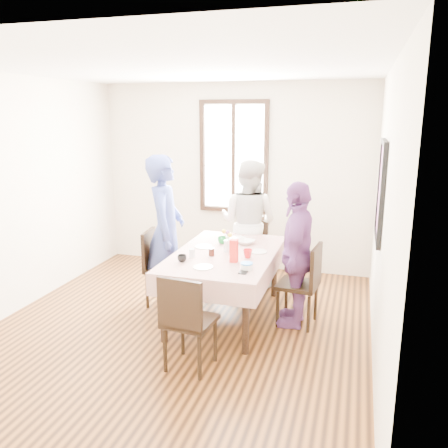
{
  "coord_description": "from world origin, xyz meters",
  "views": [
    {
      "loc": [
        1.77,
        -4.3,
        2.27
      ],
      "look_at": [
        0.39,
        0.39,
        1.1
      ],
      "focal_mm": 37.2,
      "sensor_mm": 36.0,
      "label": 1
    }
  ],
  "objects_px": {
    "chair_left": "(165,268)",
    "chair_far": "(249,251)",
    "chair_right": "(298,284)",
    "person_far": "(249,223)",
    "chair_near": "(190,320)",
    "dining_table": "(225,285)",
    "person_left": "(165,232)",
    "person_right": "(297,254)"
  },
  "relations": [
    {
      "from": "chair_near",
      "to": "person_left",
      "type": "relative_size",
      "value": 0.5
    },
    {
      "from": "chair_right",
      "to": "person_left",
      "type": "height_order",
      "value": "person_left"
    },
    {
      "from": "chair_right",
      "to": "person_far",
      "type": "distance_m",
      "value": 1.39
    },
    {
      "from": "chair_right",
      "to": "person_left",
      "type": "bearing_deg",
      "value": 93.22
    },
    {
      "from": "chair_far",
      "to": "chair_near",
      "type": "height_order",
      "value": "same"
    },
    {
      "from": "chair_left",
      "to": "chair_near",
      "type": "distance_m",
      "value": 1.52
    },
    {
      "from": "dining_table",
      "to": "chair_near",
      "type": "xyz_separation_m",
      "value": [
        0.0,
        -1.13,
        0.08
      ]
    },
    {
      "from": "person_far",
      "to": "person_right",
      "type": "relative_size",
      "value": 1.06
    },
    {
      "from": "dining_table",
      "to": "person_right",
      "type": "xyz_separation_m",
      "value": [
        0.79,
        0.05,
        0.42
      ]
    },
    {
      "from": "chair_near",
      "to": "person_left",
      "type": "bearing_deg",
      "value": 127.71
    },
    {
      "from": "person_far",
      "to": "chair_near",
      "type": "bearing_deg",
      "value": 103.43
    },
    {
      "from": "chair_left",
      "to": "person_left",
      "type": "distance_m",
      "value": 0.45
    },
    {
      "from": "chair_left",
      "to": "person_far",
      "type": "bearing_deg",
      "value": 133.23
    },
    {
      "from": "chair_right",
      "to": "chair_far",
      "type": "xyz_separation_m",
      "value": [
        -0.81,
        1.08,
        0.0
      ]
    },
    {
      "from": "chair_right",
      "to": "chair_near",
      "type": "height_order",
      "value": "same"
    },
    {
      "from": "dining_table",
      "to": "chair_far",
      "type": "height_order",
      "value": "chair_far"
    },
    {
      "from": "chair_right",
      "to": "chair_near",
      "type": "relative_size",
      "value": 1.0
    },
    {
      "from": "chair_near",
      "to": "person_far",
      "type": "xyz_separation_m",
      "value": [
        0.0,
        2.24,
        0.39
      ]
    },
    {
      "from": "chair_far",
      "to": "chair_right",
      "type": "bearing_deg",
      "value": 132.5
    },
    {
      "from": "chair_right",
      "to": "chair_near",
      "type": "bearing_deg",
      "value": 152.48
    },
    {
      "from": "chair_near",
      "to": "dining_table",
      "type": "bearing_deg",
      "value": 96.17
    },
    {
      "from": "chair_left",
      "to": "chair_far",
      "type": "relative_size",
      "value": 1.0
    },
    {
      "from": "chair_near",
      "to": "person_left",
      "type": "distance_m",
      "value": 1.57
    },
    {
      "from": "dining_table",
      "to": "person_left",
      "type": "bearing_deg",
      "value": 168.94
    },
    {
      "from": "chair_near",
      "to": "person_right",
      "type": "distance_m",
      "value": 1.46
    },
    {
      "from": "chair_right",
      "to": "person_far",
      "type": "bearing_deg",
      "value": 44.32
    },
    {
      "from": "chair_left",
      "to": "chair_right",
      "type": "relative_size",
      "value": 1.0
    },
    {
      "from": "chair_right",
      "to": "dining_table",
      "type": "bearing_deg",
      "value": 100.53
    },
    {
      "from": "chair_far",
      "to": "person_far",
      "type": "height_order",
      "value": "person_far"
    },
    {
      "from": "person_left",
      "to": "chair_left",
      "type": "bearing_deg",
      "value": 75.77
    },
    {
      "from": "person_left",
      "to": "person_right",
      "type": "distance_m",
      "value": 1.58
    },
    {
      "from": "chair_near",
      "to": "person_right",
      "type": "xyz_separation_m",
      "value": [
        0.79,
        1.18,
        0.34
      ]
    },
    {
      "from": "chair_right",
      "to": "person_right",
      "type": "xyz_separation_m",
      "value": [
        -0.02,
        0.0,
        0.34
      ]
    },
    {
      "from": "chair_far",
      "to": "person_right",
      "type": "height_order",
      "value": "person_right"
    },
    {
      "from": "chair_right",
      "to": "chair_near",
      "type": "distance_m",
      "value": 1.43
    },
    {
      "from": "person_right",
      "to": "person_far",
      "type": "bearing_deg",
      "value": -142.84
    },
    {
      "from": "chair_left",
      "to": "chair_right",
      "type": "height_order",
      "value": "same"
    },
    {
      "from": "dining_table",
      "to": "person_far",
      "type": "height_order",
      "value": "person_far"
    },
    {
      "from": "chair_near",
      "to": "person_far",
      "type": "bearing_deg",
      "value": 96.17
    },
    {
      "from": "chair_near",
      "to": "person_far",
      "type": "distance_m",
      "value": 2.27
    },
    {
      "from": "chair_left",
      "to": "person_right",
      "type": "relative_size",
      "value": 0.57
    },
    {
      "from": "chair_far",
      "to": "person_left",
      "type": "height_order",
      "value": "person_left"
    }
  ]
}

